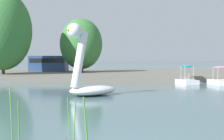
{
  "coord_description": "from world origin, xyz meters",
  "views": [
    {
      "loc": [
        -0.1,
        -5.55,
        2.06
      ],
      "look_at": [
        -0.96,
        16.56,
        1.26
      ],
      "focal_mm": 50.91,
      "sensor_mm": 36.0,
      "label": 1
    }
  ],
  "objects_px": {
    "pedal_boat_pink": "(222,80)",
    "tree_willow_near_path": "(81,44)",
    "tree_willow_overhanging": "(3,31)",
    "pedal_boat_teal": "(187,79)",
    "swan_boat": "(89,78)",
    "parked_van": "(49,63)"
  },
  "relations": [
    {
      "from": "swan_boat",
      "to": "parked_van",
      "type": "relative_size",
      "value": 0.91
    },
    {
      "from": "tree_willow_near_path",
      "to": "pedal_boat_teal",
      "type": "bearing_deg",
      "value": -41.58
    },
    {
      "from": "pedal_boat_teal",
      "to": "pedal_boat_pink",
      "type": "height_order",
      "value": "pedal_boat_teal"
    },
    {
      "from": "pedal_boat_pink",
      "to": "tree_willow_overhanging",
      "type": "xyz_separation_m",
      "value": [
        -19.22,
        4.33,
        4.3
      ]
    },
    {
      "from": "parked_van",
      "to": "pedal_boat_pink",
      "type": "bearing_deg",
      "value": -33.36
    },
    {
      "from": "pedal_boat_teal",
      "to": "parked_van",
      "type": "distance_m",
      "value": 17.24
    },
    {
      "from": "pedal_boat_pink",
      "to": "parked_van",
      "type": "relative_size",
      "value": 0.59
    },
    {
      "from": "swan_boat",
      "to": "parked_van",
      "type": "distance_m",
      "value": 19.82
    },
    {
      "from": "tree_willow_overhanging",
      "to": "swan_boat",
      "type": "bearing_deg",
      "value": -51.97
    },
    {
      "from": "tree_willow_near_path",
      "to": "parked_van",
      "type": "relative_size",
      "value": 1.43
    },
    {
      "from": "parked_van",
      "to": "pedal_boat_teal",
      "type": "bearing_deg",
      "value": -36.88
    },
    {
      "from": "swan_boat",
      "to": "pedal_boat_teal",
      "type": "relative_size",
      "value": 1.84
    },
    {
      "from": "swan_boat",
      "to": "tree_willow_near_path",
      "type": "xyz_separation_m",
      "value": [
        -2.74,
        17.0,
        2.67
      ]
    },
    {
      "from": "tree_willow_overhanging",
      "to": "tree_willow_near_path",
      "type": "bearing_deg",
      "value": 35.48
    },
    {
      "from": "swan_boat",
      "to": "parked_van",
      "type": "bearing_deg",
      "value": 109.81
    },
    {
      "from": "pedal_boat_pink",
      "to": "parked_van",
      "type": "distance_m",
      "value": 19.69
    },
    {
      "from": "pedal_boat_teal",
      "to": "pedal_boat_pink",
      "type": "bearing_deg",
      "value": -10.33
    },
    {
      "from": "tree_willow_near_path",
      "to": "swan_boat",
      "type": "bearing_deg",
      "value": -80.85
    },
    {
      "from": "swan_boat",
      "to": "tree_willow_overhanging",
      "type": "xyz_separation_m",
      "value": [
        -9.52,
        12.17,
        3.72
      ]
    },
    {
      "from": "tree_willow_overhanging",
      "to": "pedal_boat_pink",
      "type": "bearing_deg",
      "value": -12.7
    },
    {
      "from": "pedal_boat_teal",
      "to": "tree_willow_near_path",
      "type": "distance_m",
      "value": 13.48
    },
    {
      "from": "pedal_boat_pink",
      "to": "tree_willow_near_path",
      "type": "height_order",
      "value": "tree_willow_near_path"
    }
  ]
}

